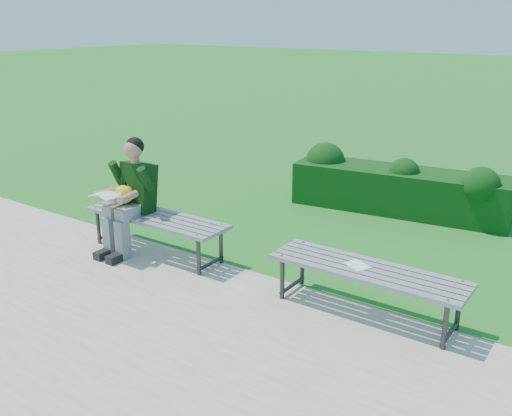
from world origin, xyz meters
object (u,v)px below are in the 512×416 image
at_px(bench_right, 367,274).
at_px(paper_sheet, 357,265).
at_px(bench_left, 156,220).
at_px(seated_boy, 130,193).
at_px(hedge, 396,186).

bearing_deg(bench_right, paper_sheet, -180.00).
height_order(bench_left, bench_right, same).
height_order(bench_right, seated_boy, seated_boy).
bearing_deg(bench_left, seated_boy, -163.05).
height_order(bench_left, paper_sheet, bench_left).
relative_size(hedge, bench_left, 1.68).
height_order(hedge, bench_right, hedge).
relative_size(bench_left, bench_right, 1.00).
relative_size(hedge, seated_boy, 2.30).
bearing_deg(bench_left, bench_right, 1.04).
relative_size(seated_boy, paper_sheet, 4.95).
bearing_deg(hedge, bench_right, -73.09).
height_order(hedge, seated_boy, seated_boy).
xyz_separation_m(bench_left, seated_boy, (-0.30, -0.09, 0.30)).
distance_m(bench_right, seated_boy, 2.88).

